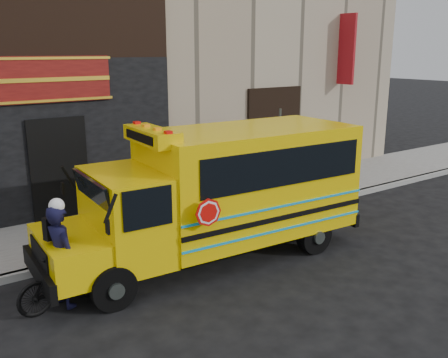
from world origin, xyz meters
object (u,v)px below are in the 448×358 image
sign_pole (279,155)px  bicycle (63,280)px  school_bus (223,189)px  cyclist (61,259)px

sign_pole → bicycle: bearing=-163.9°
bicycle → school_bus: bearing=-93.9°
school_bus → bicycle: size_ratio=4.23×
sign_pole → cyclist: sign_pole is taller
bicycle → cyclist: (-0.01, -0.02, 0.41)m
sign_pole → cyclist: (-6.59, -1.92, -0.66)m
bicycle → cyclist: cyclist is taller
school_bus → bicycle: 3.69m
school_bus → sign_pole: (3.04, 1.66, 0.06)m
cyclist → sign_pole: bearing=-90.7°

